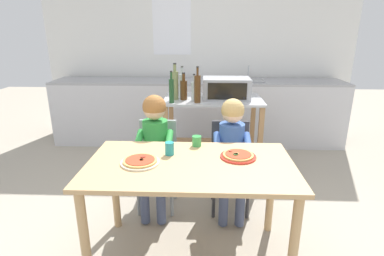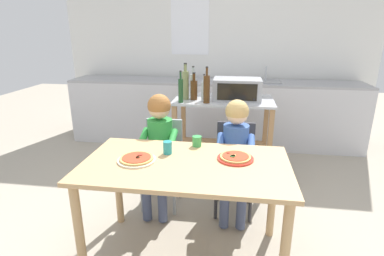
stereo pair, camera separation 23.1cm
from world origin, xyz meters
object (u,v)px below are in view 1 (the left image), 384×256
bottle_tall_green_wine (197,88)px  child_in_blue_striped_shirt (232,144)px  bottle_squat_spirits (184,89)px  dining_table (190,177)px  toaster_oven (226,88)px  drinking_cup_teal (170,149)px  kitchen_island_cart (212,124)px  bottle_brown_beer (194,90)px  drinking_cup_green (197,141)px  bottle_slim_sauce (182,85)px  pizza_plate_cream (140,161)px  dining_chair_left (157,158)px  child_in_green_shirt (155,140)px  bottle_clear_vinegar (171,90)px  dining_chair_right (230,159)px  pizza_plate_red_rimmed (238,156)px  bottle_dark_olive_oil (175,85)px

bottle_tall_green_wine → child_in_blue_striped_shirt: size_ratio=0.36×
bottle_squat_spirits → dining_table: bottle_squat_spirits is taller
toaster_oven → drinking_cup_teal: toaster_oven is taller
bottle_squat_spirits → dining_table: size_ratio=0.21×
kitchen_island_cart → bottle_brown_beer: bottle_brown_beer is taller
bottle_tall_green_wine → drinking_cup_green: 0.91m
bottle_slim_sauce → pizza_plate_cream: size_ratio=1.30×
toaster_oven → pizza_plate_cream: 1.58m
kitchen_island_cart → dining_chair_left: 0.89m
kitchen_island_cart → child_in_green_shirt: child_in_green_shirt is taller
bottle_tall_green_wine → dining_chair_left: bearing=-125.9°
bottle_brown_beer → bottle_clear_vinegar: bottle_clear_vinegar is taller
dining_chair_right → child_in_blue_striped_shirt: child_in_blue_striped_shirt is taller
bottle_clear_vinegar → pizza_plate_red_rimmed: (0.58, -1.07, -0.25)m
pizza_plate_red_rimmed → child_in_green_shirt: bearing=144.3°
bottle_brown_beer → dining_chair_right: size_ratio=0.35×
bottle_slim_sauce → drinking_cup_green: (0.19, -1.12, -0.23)m
dining_chair_left → child_in_blue_striped_shirt: (0.67, -0.12, 0.20)m
child_in_blue_striped_shirt → drinking_cup_green: bearing=-138.7°
child_in_green_shirt → kitchen_island_cart: bearing=57.6°
toaster_oven → kitchen_island_cart: bearing=171.1°
dining_chair_right → dining_table: bearing=-115.7°
bottle_squat_spirits → child_in_blue_striped_shirt: 0.94m
drinking_cup_teal → bottle_brown_beer: bearing=83.2°
pizza_plate_red_rimmed → bottle_dark_olive_oil: bearing=114.3°
bottle_tall_green_wine → drinking_cup_teal: size_ratio=3.97×
child_in_green_shirt → pizza_plate_red_rimmed: bearing=-35.7°
pizza_plate_red_rimmed → drinking_cup_green: drinking_cup_green is taller
pizza_plate_cream → pizza_plate_red_rimmed: bearing=10.5°
child_in_green_shirt → dining_chair_right: bearing=9.1°
pizza_plate_cream → drinking_cup_green: (0.37, 0.33, 0.03)m
child_in_green_shirt → child_in_blue_striped_shirt: child_in_green_shirt is taller
bottle_squat_spirits → child_in_blue_striped_shirt: bearing=-58.4°
bottle_slim_sauce → dining_chair_left: 0.94m
kitchen_island_cart → toaster_oven: toaster_oven is taller
dining_chair_left → bottle_brown_beer: bearing=61.6°
bottle_brown_beer → child_in_blue_striped_shirt: bearing=-63.9°
child_in_green_shirt → pizza_plate_cream: child_in_green_shirt is taller
kitchen_island_cart → drinking_cup_green: (-0.15, -1.10, 0.20)m
bottle_clear_vinegar → kitchen_island_cart: bearing=28.9°
dining_chair_right → child_in_green_shirt: size_ratio=0.76×
child_in_blue_striped_shirt → pizza_plate_cream: child_in_blue_striped_shirt is taller
toaster_oven → pizza_plate_cream: bearing=-115.2°
drinking_cup_green → pizza_plate_cream: bearing=-138.1°
bottle_tall_green_wine → drinking_cup_green: bearing=-89.0°
drinking_cup_teal → drinking_cup_green: bearing=43.2°
bottle_squat_spirits → drinking_cup_teal: bearing=-91.2°
bottle_dark_olive_oil → dining_table: size_ratio=0.28×
bottle_squat_spirits → dining_table: bearing=-84.4°
bottle_clear_vinegar → dining_chair_left: bearing=-101.1°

